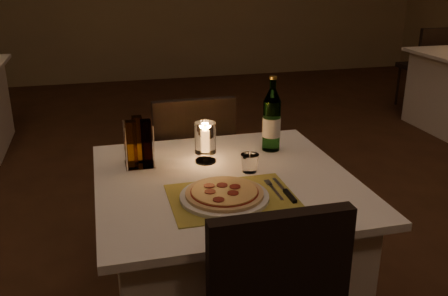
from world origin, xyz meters
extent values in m
cube|color=white|center=(-0.18, -0.14, 0.35)|extent=(0.88, 0.88, 0.71)
cube|color=white|center=(-0.18, -0.14, 0.72)|extent=(1.00, 1.00, 0.03)
cube|color=black|center=(-0.18, -0.76, 0.69)|extent=(0.42, 0.05, 0.42)
cube|color=black|center=(-0.18, 0.66, 0.46)|extent=(0.42, 0.42, 0.05)
cube|color=black|center=(-0.18, 0.47, 0.69)|extent=(0.42, 0.05, 0.42)
cylinder|color=black|center=(-0.01, 0.83, 0.22)|extent=(0.03, 0.03, 0.44)
cylinder|color=black|center=(-0.35, 0.83, 0.22)|extent=(0.03, 0.03, 0.44)
cylinder|color=black|center=(-0.01, 0.49, 0.22)|extent=(0.03, 0.03, 0.44)
cylinder|color=black|center=(-0.35, 0.49, 0.22)|extent=(0.03, 0.03, 0.44)
cube|color=#A59739|center=(-0.20, -0.32, 0.74)|extent=(0.45, 0.34, 0.00)
cylinder|color=white|center=(-0.23, -0.32, 0.75)|extent=(0.32, 0.32, 0.01)
cylinder|color=#D8B77F|center=(-0.23, -0.32, 0.76)|extent=(0.28, 0.28, 0.01)
cylinder|color=maroon|center=(-0.23, -0.32, 0.77)|extent=(0.24, 0.24, 0.00)
cylinder|color=#EACC7F|center=(-0.23, -0.32, 0.77)|extent=(0.24, 0.24, 0.00)
cylinder|color=maroon|center=(-0.19, -0.31, 0.78)|extent=(0.04, 0.04, 0.00)
cylinder|color=maroon|center=(-0.23, -0.28, 0.78)|extent=(0.04, 0.04, 0.00)
cylinder|color=maroon|center=(-0.27, -0.28, 0.78)|extent=(0.04, 0.04, 0.00)
cylinder|color=maroon|center=(-0.28, -0.32, 0.78)|extent=(0.04, 0.04, 0.00)
cylinder|color=maroon|center=(-0.27, -0.39, 0.78)|extent=(0.04, 0.04, 0.00)
cylinder|color=maroon|center=(-0.21, -0.36, 0.78)|extent=(0.04, 0.04, 0.00)
cube|color=silver|center=(-0.03, -0.32, 0.75)|extent=(0.01, 0.14, 0.00)
cube|color=silver|center=(-0.03, -0.24, 0.75)|extent=(0.02, 0.05, 0.00)
cube|color=black|center=(0.00, -0.37, 0.75)|extent=(0.02, 0.10, 0.01)
cube|color=silver|center=(0.00, -0.26, 0.75)|extent=(0.01, 0.12, 0.00)
cylinder|color=#61A257|center=(0.10, 0.12, 0.85)|extent=(0.08, 0.08, 0.23)
cylinder|color=#61A257|center=(0.10, 0.12, 1.04)|extent=(0.03, 0.03, 0.04)
cylinder|color=gold|center=(0.10, 0.12, 1.07)|extent=(0.03, 0.03, 0.01)
cylinder|color=silver|center=(0.10, 0.12, 0.85)|extent=(0.08, 0.08, 0.09)
cylinder|color=white|center=(-0.22, 0.05, 0.74)|extent=(0.09, 0.09, 0.01)
cylinder|color=white|center=(-0.22, 0.05, 0.77)|extent=(0.02, 0.02, 0.03)
cylinder|color=white|center=(-0.22, 0.05, 0.85)|extent=(0.09, 0.09, 0.13)
cylinder|color=white|center=(-0.22, 0.05, 0.84)|extent=(0.02, 0.02, 0.10)
ellipsoid|color=orange|center=(-0.22, 0.05, 0.90)|extent=(0.02, 0.02, 0.03)
cube|color=white|center=(-0.49, 0.07, 0.74)|extent=(0.12, 0.12, 0.01)
cylinder|color=white|center=(-0.55, 0.02, 0.84)|extent=(0.01, 0.01, 0.18)
cylinder|color=white|center=(-0.44, 0.02, 0.84)|extent=(0.01, 0.01, 0.18)
cylinder|color=white|center=(-0.55, 0.13, 0.84)|extent=(0.01, 0.01, 0.18)
cylinder|color=white|center=(-0.44, 0.13, 0.84)|extent=(0.01, 0.01, 0.18)
cube|color=#BF8C33|center=(-0.52, 0.04, 0.85)|extent=(0.04, 0.04, 0.20)
cube|color=#3F1E14|center=(-0.46, 0.04, 0.85)|extent=(0.04, 0.04, 0.20)
cube|color=#BF8C33|center=(-0.49, 0.10, 0.85)|extent=(0.04, 0.04, 0.20)
cube|color=black|center=(2.83, 2.82, 0.46)|extent=(0.42, 0.42, 0.05)
cube|color=black|center=(2.83, 2.64, 0.69)|extent=(0.42, 0.05, 0.42)
cylinder|color=black|center=(3.00, 2.99, 0.22)|extent=(0.03, 0.03, 0.44)
cylinder|color=black|center=(2.66, 2.99, 0.22)|extent=(0.03, 0.03, 0.44)
cylinder|color=black|center=(3.00, 2.65, 0.22)|extent=(0.03, 0.03, 0.44)
cylinder|color=black|center=(2.66, 2.65, 0.22)|extent=(0.03, 0.03, 0.44)
camera|label=1|loc=(-0.63, -1.88, 1.54)|focal=40.00mm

